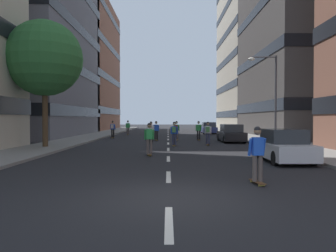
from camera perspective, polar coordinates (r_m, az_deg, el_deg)
The scene contains 22 objects.
ground_plane at distance 33.35m, azimuth -0.00°, elevation -2.14°, with size 150.04×150.04×0.00m, color black.
sidewalk_left at distance 37.39m, azimuth -12.79°, elevation -1.69°, with size 3.39×68.77×0.14m, color gray.
sidewalk_right at distance 37.40m, azimuth 12.78°, elevation -1.69°, with size 3.39×68.77×0.14m, color gray.
lane_markings at distance 33.84m, azimuth -0.00°, elevation -2.08°, with size 0.16×57.20×0.01m.
building_left_far at distance 60.14m, azimuth -16.41°, elevation 9.93°, with size 13.64×21.49×21.94m.
building_right_mid at distance 42.06m, azimuth 24.14°, elevation 13.57°, with size 13.64×18.99×21.86m.
building_right_far at distance 61.67m, azimuth 16.43°, elevation 16.64°, with size 13.64×20.43×36.54m.
parked_car_near at distance 16.30m, azimuth 19.33°, elevation -3.39°, with size 1.82×4.40×1.52m.
parked_car_mid at distance 28.42m, azimuth 10.91°, elevation -1.36°, with size 1.82×4.40×1.52m.
parked_car_far at distance 43.66m, azimuth 7.07°, elevation -0.41°, with size 1.82×4.40×1.52m.
street_tree_near at distance 23.76m, azimuth -20.75°, elevation 10.95°, with size 5.03×5.03×8.42m.
streetlamp_right at distance 25.39m, azimuth 17.44°, elevation 6.05°, with size 2.13×0.30×6.50m.
skater_0 at distance 26.39m, azimuth -3.01°, elevation -0.85°, with size 0.54×0.91×1.78m.
skater_1 at distance 23.93m, azimuth 1.05°, elevation -1.08°, with size 0.55×0.91×1.78m.
skater_2 at distance 34.03m, azimuth -9.66°, elevation -0.38°, with size 0.55×0.91×1.78m.
skater_3 at distance 30.40m, azimuth 5.32°, elevation -0.63°, with size 0.54×0.91×1.78m.
skater_4 at distance 30.16m, azimuth 1.45°, elevation -0.58°, with size 0.56×0.92×1.78m.
skater_5 at distance 10.40m, azimuth 15.29°, elevation -4.43°, with size 0.56×0.92×1.78m.
skater_6 at distance 24.79m, azimuth 6.93°, elevation -1.00°, with size 0.56×0.92×1.78m.
skater_7 at distance 17.79m, azimuth -3.32°, elevation -2.01°, with size 0.56×0.92×1.78m.
skater_8 at distance 40.37m, azimuth -7.03°, elevation -0.15°, with size 0.54×0.91×1.78m.
skater_9 at distance 29.83m, azimuth -2.11°, elevation -0.66°, with size 0.56×0.92×1.78m.
Camera 1 is at (-0.02, -8.28, 2.02)m, focal length 34.97 mm.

